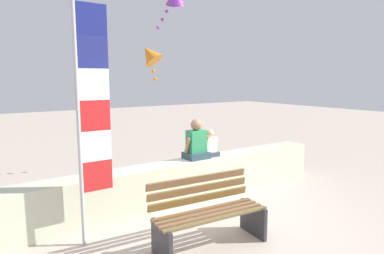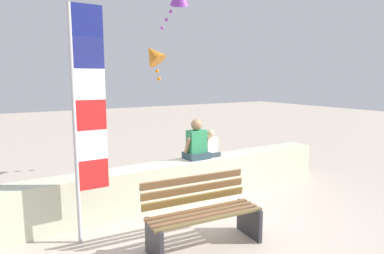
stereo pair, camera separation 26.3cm
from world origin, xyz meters
TOP-DOWN VIEW (x-y plane):
  - ground_plane at (0.00, 0.00)m, footprint 40.00×40.00m
  - seawall_ledge at (0.00, 0.97)m, footprint 6.38×0.48m
  - park_bench at (-0.50, -0.54)m, footprint 1.58×0.74m
  - person_adult at (0.41, 1.01)m, footprint 0.48×0.35m
  - person_child at (0.73, 1.01)m, footprint 0.33×0.25m
  - flag_banner at (-1.72, 0.37)m, footprint 0.44×0.05m
  - kite_orange at (0.44, 2.85)m, footprint 0.72×0.74m

SIDE VIEW (x-z plane):
  - ground_plane at x=0.00m, z-range 0.00..0.00m
  - seawall_ledge at x=0.00m, z-range 0.00..0.74m
  - park_bench at x=-0.50m, z-range -0.03..0.85m
  - person_child at x=0.73m, z-range 0.68..1.19m
  - person_adult at x=0.41m, z-range 0.66..1.38m
  - flag_banner at x=-1.72m, z-range 0.23..3.35m
  - kite_orange at x=0.44m, z-range 2.28..3.15m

